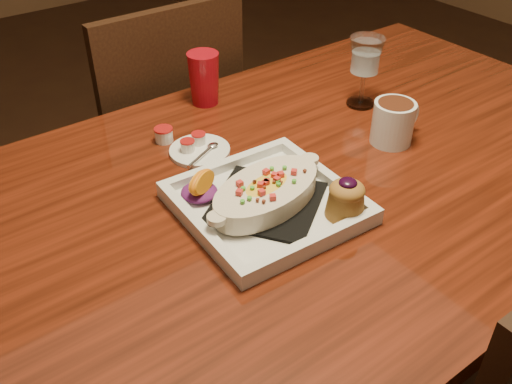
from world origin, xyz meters
TOP-DOWN VIEW (x-y plane):
  - table at (0.00, 0.00)m, footprint 1.50×0.90m
  - chair_far at (-0.00, 0.63)m, footprint 0.42×0.42m
  - plate at (-0.12, -0.05)m, footprint 0.30×0.30m
  - coffee_mug at (0.21, -0.01)m, footprint 0.12×0.08m
  - goblet at (0.28, 0.14)m, footprint 0.08×0.08m
  - saucer at (-0.13, 0.19)m, footprint 0.12×0.12m
  - creamer_loose at (-0.16, 0.27)m, footprint 0.04×0.04m
  - red_tumbler at (-0.00, 0.36)m, footprint 0.07×0.07m

SIDE VIEW (x-z plane):
  - chair_far at x=0.00m, z-range 0.04..0.97m
  - table at x=0.00m, z-range 0.28..1.03m
  - saucer at x=-0.13m, z-range 0.72..0.80m
  - creamer_loose at x=-0.16m, z-range 0.75..0.78m
  - plate at x=-0.12m, z-range 0.74..0.82m
  - coffee_mug at x=0.21m, z-range 0.75..0.84m
  - red_tumbler at x=0.00m, z-range 0.75..0.87m
  - goblet at x=0.28m, z-range 0.78..0.94m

